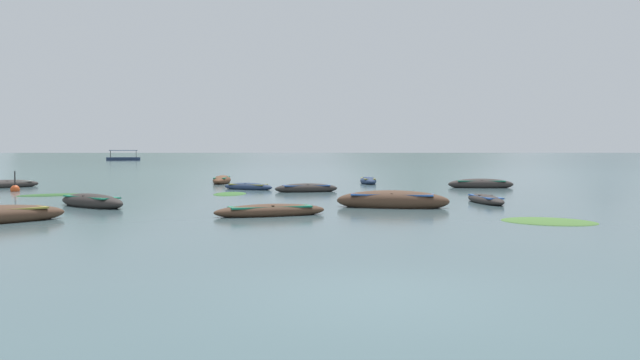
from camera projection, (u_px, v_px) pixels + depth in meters
ground_plane at (270, 152)px, 1502.46m from camera, size 6000.00×6000.00×0.00m
mountain_1 at (96, 107)px, 2115.49m from camera, size 1208.96×1208.96×304.92m
mountain_2 at (420, 120)px, 1853.91m from camera, size 615.70×615.70×186.73m
mountain_3 at (604, 118)px, 1833.72m from camera, size 491.41×491.41×196.57m
rowboat_0 at (368, 181)px, 40.02m from camera, size 1.04×3.17×0.53m
rowboat_1 at (222, 180)px, 40.70m from camera, size 1.25×4.24×0.61m
rowboat_2 at (481, 184)px, 35.37m from camera, size 3.74×1.66×0.65m
rowboat_3 at (270, 211)px, 20.00m from camera, size 3.74×1.87×0.47m
rowboat_5 at (248, 187)px, 33.76m from camera, size 2.99×2.36×0.45m
rowboat_7 at (306, 188)px, 31.80m from camera, size 3.35×1.55×0.54m
rowboat_8 at (92, 202)px, 23.22m from camera, size 3.40×3.33×0.60m
rowboat_9 at (4, 185)px, 35.49m from camera, size 3.47×3.74×0.55m
rowboat_11 at (392, 201)px, 22.97m from camera, size 4.28×2.33×0.78m
rowboat_12 at (485, 200)px, 24.94m from camera, size 0.90×3.33×0.41m
ferry_0 at (123, 158)px, 143.62m from camera, size 7.72×4.00×2.54m
mooring_buoy at (15, 189)px, 32.21m from camera, size 0.46×0.46×1.17m
weed_patch_0 at (53, 195)px, 29.29m from camera, size 3.40×2.35×0.14m
weed_patch_1 at (548, 222)px, 18.27m from camera, size 3.43×3.28×0.14m
weed_patch_2 at (230, 194)px, 30.12m from camera, size 1.90×2.86×0.14m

